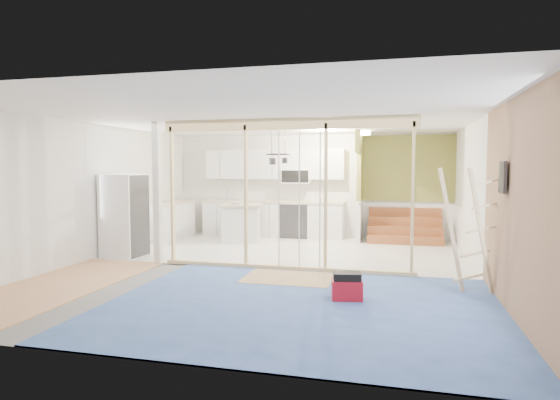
% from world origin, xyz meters
% --- Properties ---
extents(room, '(7.01, 8.01, 2.61)m').
position_xyz_m(room, '(0.00, 0.00, 1.30)').
color(room, slate).
rests_on(room, ground).
extents(floor_overlays, '(7.00, 8.00, 0.03)m').
position_xyz_m(floor_overlays, '(0.07, 0.06, 0.01)').
color(floor_overlays, silver).
rests_on(floor_overlays, room).
extents(stud_frame, '(4.66, 0.14, 2.60)m').
position_xyz_m(stud_frame, '(-0.27, -0.00, 1.61)').
color(stud_frame, beige).
rests_on(stud_frame, room).
extents(base_cabinets, '(4.45, 2.24, 0.93)m').
position_xyz_m(base_cabinets, '(-1.61, 3.36, 0.47)').
color(base_cabinets, silver).
rests_on(base_cabinets, room).
extents(upper_cabinets, '(3.60, 0.41, 0.85)m').
position_xyz_m(upper_cabinets, '(-0.84, 3.82, 1.82)').
color(upper_cabinets, silver).
rests_on(upper_cabinets, room).
extents(green_partition, '(2.25, 1.51, 2.60)m').
position_xyz_m(green_partition, '(2.04, 3.66, 0.94)').
color(green_partition, olive).
rests_on(green_partition, room).
extents(pot_rack, '(0.52, 0.52, 0.72)m').
position_xyz_m(pot_rack, '(-0.31, 1.89, 2.00)').
color(pot_rack, black).
rests_on(pot_rack, room).
extents(sheathing_panel, '(0.02, 4.00, 2.60)m').
position_xyz_m(sheathing_panel, '(3.48, -2.00, 1.30)').
color(sheathing_panel, '#A7795B').
rests_on(sheathing_panel, room).
extents(electrical_panel, '(0.04, 0.30, 0.40)m').
position_xyz_m(electrical_panel, '(3.43, -1.40, 1.65)').
color(electrical_panel, '#333337').
rests_on(electrical_panel, room).
extents(ceiling_light, '(0.32, 0.32, 0.08)m').
position_xyz_m(ceiling_light, '(1.40, 3.00, 2.54)').
color(ceiling_light, '#FFEABF').
rests_on(ceiling_light, room).
extents(fridge, '(0.75, 0.72, 1.64)m').
position_xyz_m(fridge, '(-3.08, 0.45, 0.82)').
color(fridge, white).
rests_on(fridge, room).
extents(island, '(1.11, 1.11, 0.91)m').
position_xyz_m(island, '(-1.40, 2.70, 0.45)').
color(island, silver).
rests_on(island, room).
extents(bowl, '(0.31, 0.31, 0.06)m').
position_xyz_m(bowl, '(-1.47, 2.60, 0.94)').
color(bowl, silver).
rests_on(bowl, island).
extents(soap_bottle_a, '(0.16, 0.16, 0.32)m').
position_xyz_m(soap_bottle_a, '(-2.13, 3.80, 1.09)').
color(soap_bottle_a, '#A0A3B2').
rests_on(soap_bottle_a, base_cabinets).
extents(soap_bottle_b, '(0.12, 0.12, 0.21)m').
position_xyz_m(soap_bottle_b, '(0.13, 3.76, 1.04)').
color(soap_bottle_b, white).
rests_on(soap_bottle_b, base_cabinets).
extents(toolbox, '(0.45, 0.37, 0.38)m').
position_xyz_m(toolbox, '(1.52, -1.57, 0.18)').
color(toolbox, '#A70F1E').
rests_on(toolbox, room).
extents(ladder, '(0.94, 0.17, 1.76)m').
position_xyz_m(ladder, '(3.14, -0.87, 0.90)').
color(ladder, '#D8B984').
rests_on(ladder, room).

